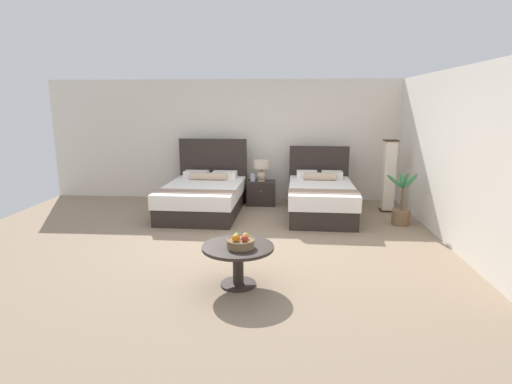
{
  "coord_description": "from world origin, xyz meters",
  "views": [
    {
      "loc": [
        0.42,
        -5.93,
        2.04
      ],
      "look_at": [
        -0.03,
        0.45,
        0.66
      ],
      "focal_mm": 28.7,
      "sensor_mm": 36.0,
      "label": 1
    }
  ],
  "objects_px": {
    "bed_near_window": "(204,196)",
    "table_lamp": "(261,168)",
    "bed_near_corner": "(321,198)",
    "fruit_bowl": "(241,242)",
    "floor_lamp_corner": "(389,176)",
    "vase": "(253,178)",
    "potted_palm": "(401,210)",
    "coffee_table": "(238,255)",
    "nightstand": "(261,193)"
  },
  "relations": [
    {
      "from": "bed_near_window",
      "to": "table_lamp",
      "type": "bearing_deg",
      "value": 34.76
    },
    {
      "from": "bed_near_window",
      "to": "vase",
      "type": "distance_m",
      "value": 1.14
    },
    {
      "from": "coffee_table",
      "to": "floor_lamp_corner",
      "type": "distance_m",
      "value": 4.34
    },
    {
      "from": "bed_near_window",
      "to": "fruit_bowl",
      "type": "height_order",
      "value": "bed_near_window"
    },
    {
      "from": "vase",
      "to": "fruit_bowl",
      "type": "relative_size",
      "value": 0.48
    },
    {
      "from": "bed_near_window",
      "to": "nightstand",
      "type": "xyz_separation_m",
      "value": [
        1.05,
        0.71,
        -0.08
      ]
    },
    {
      "from": "bed_near_window",
      "to": "table_lamp",
      "type": "height_order",
      "value": "bed_near_window"
    },
    {
      "from": "fruit_bowl",
      "to": "potted_palm",
      "type": "xyz_separation_m",
      "value": [
        2.49,
        2.67,
        -0.29
      ]
    },
    {
      "from": "bed_near_corner",
      "to": "vase",
      "type": "height_order",
      "value": "bed_near_corner"
    },
    {
      "from": "coffee_table",
      "to": "table_lamp",
      "type": "bearing_deg",
      "value": 89.42
    },
    {
      "from": "vase",
      "to": "coffee_table",
      "type": "distance_m",
      "value": 3.84
    },
    {
      "from": "table_lamp",
      "to": "vase",
      "type": "bearing_deg",
      "value": -160.68
    },
    {
      "from": "bed_near_window",
      "to": "floor_lamp_corner",
      "type": "distance_m",
      "value": 3.56
    },
    {
      "from": "fruit_bowl",
      "to": "vase",
      "type": "bearing_deg",
      "value": 92.46
    },
    {
      "from": "vase",
      "to": "table_lamp",
      "type": "bearing_deg",
      "value": 19.32
    },
    {
      "from": "floor_lamp_corner",
      "to": "fruit_bowl",
      "type": "bearing_deg",
      "value": -124.56
    },
    {
      "from": "bed_near_corner",
      "to": "coffee_table",
      "type": "height_order",
      "value": "bed_near_corner"
    },
    {
      "from": "nightstand",
      "to": "vase",
      "type": "bearing_deg",
      "value": -166.86
    },
    {
      "from": "bed_near_window",
      "to": "nightstand",
      "type": "distance_m",
      "value": 1.27
    },
    {
      "from": "table_lamp",
      "to": "potted_palm",
      "type": "xyz_separation_m",
      "value": [
        2.48,
        -1.29,
        -0.52
      ]
    },
    {
      "from": "nightstand",
      "to": "fruit_bowl",
      "type": "height_order",
      "value": "fruit_bowl"
    },
    {
      "from": "potted_palm",
      "to": "table_lamp",
      "type": "bearing_deg",
      "value": 152.61
    },
    {
      "from": "coffee_table",
      "to": "floor_lamp_corner",
      "type": "bearing_deg",
      "value": 54.62
    },
    {
      "from": "bed_near_window",
      "to": "fruit_bowl",
      "type": "bearing_deg",
      "value": -71.95
    },
    {
      "from": "bed_near_window",
      "to": "table_lamp",
      "type": "relative_size",
      "value": 4.92
    },
    {
      "from": "coffee_table",
      "to": "potted_palm",
      "type": "relative_size",
      "value": 0.84
    },
    {
      "from": "bed_near_window",
      "to": "nightstand",
      "type": "relative_size",
      "value": 3.67
    },
    {
      "from": "table_lamp",
      "to": "potted_palm",
      "type": "relative_size",
      "value": 0.44
    },
    {
      "from": "nightstand",
      "to": "bed_near_window",
      "type": "bearing_deg",
      "value": -145.99
    },
    {
      "from": "coffee_table",
      "to": "potted_palm",
      "type": "xyz_separation_m",
      "value": [
        2.52,
        2.61,
        -0.11
      ]
    },
    {
      "from": "bed_near_corner",
      "to": "table_lamp",
      "type": "xyz_separation_m",
      "value": [
        -1.15,
        0.74,
        0.44
      ]
    },
    {
      "from": "bed_near_window",
      "to": "nightstand",
      "type": "bearing_deg",
      "value": 34.01
    },
    {
      "from": "vase",
      "to": "coffee_table",
      "type": "xyz_separation_m",
      "value": [
        0.13,
        -3.84,
        -0.21
      ]
    },
    {
      "from": "floor_lamp_corner",
      "to": "potted_palm",
      "type": "relative_size",
      "value": 1.42
    },
    {
      "from": "coffee_table",
      "to": "floor_lamp_corner",
      "type": "relative_size",
      "value": 0.59
    },
    {
      "from": "table_lamp",
      "to": "floor_lamp_corner",
      "type": "distance_m",
      "value": 2.5
    },
    {
      "from": "bed_near_corner",
      "to": "bed_near_window",
      "type": "bearing_deg",
      "value": 179.75
    },
    {
      "from": "nightstand",
      "to": "coffee_table",
      "type": "xyz_separation_m",
      "value": [
        -0.04,
        -3.87,
        0.11
      ]
    },
    {
      "from": "table_lamp",
      "to": "vase",
      "type": "distance_m",
      "value": 0.27
    },
    {
      "from": "fruit_bowl",
      "to": "bed_near_corner",
      "type": "bearing_deg",
      "value": 70.18
    },
    {
      "from": "bed_near_corner",
      "to": "floor_lamp_corner",
      "type": "distance_m",
      "value": 1.41
    },
    {
      "from": "table_lamp",
      "to": "vase",
      "type": "height_order",
      "value": "table_lamp"
    },
    {
      "from": "coffee_table",
      "to": "potted_palm",
      "type": "bearing_deg",
      "value": 45.94
    },
    {
      "from": "potted_palm",
      "to": "bed_near_window",
      "type": "bearing_deg",
      "value": 171.07
    },
    {
      "from": "table_lamp",
      "to": "vase",
      "type": "relative_size",
      "value": 2.74
    },
    {
      "from": "bed_near_window",
      "to": "potted_palm",
      "type": "xyz_separation_m",
      "value": [
        3.54,
        -0.56,
        -0.07
      ]
    },
    {
      "from": "fruit_bowl",
      "to": "floor_lamp_corner",
      "type": "bearing_deg",
      "value": 55.44
    },
    {
      "from": "bed_near_corner",
      "to": "table_lamp",
      "type": "bearing_deg",
      "value": 147.29
    },
    {
      "from": "bed_near_corner",
      "to": "fruit_bowl",
      "type": "relative_size",
      "value": 6.43
    },
    {
      "from": "potted_palm",
      "to": "bed_near_corner",
      "type": "bearing_deg",
      "value": 157.69
    }
  ]
}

